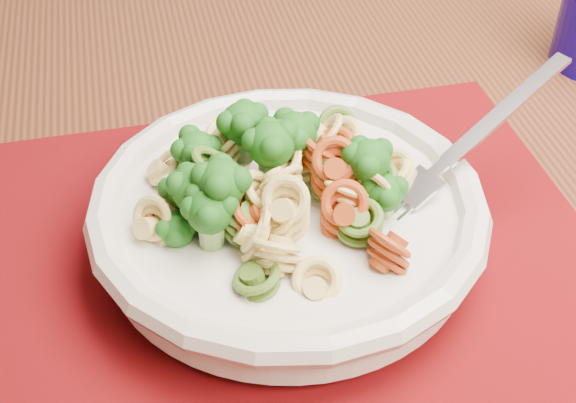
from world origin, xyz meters
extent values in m
cube|color=#5A2C19|center=(-0.60, 0.51, 0.73)|extent=(1.32, 0.87, 0.04)
cube|color=#5A2C19|center=(-0.03, 0.89, 0.36)|extent=(0.07, 0.07, 0.71)
cube|color=#62040C|center=(-0.56, 0.40, 0.76)|extent=(0.43, 0.34, 0.00)
cylinder|color=beige|center=(-0.55, 0.40, 0.76)|extent=(0.10, 0.10, 0.01)
cylinder|color=beige|center=(-0.55, 0.40, 0.78)|extent=(0.23, 0.23, 0.03)
torus|color=beige|center=(-0.55, 0.40, 0.80)|extent=(0.25, 0.25, 0.02)
camera|label=1|loc=(-0.62, 0.04, 1.12)|focal=50.00mm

